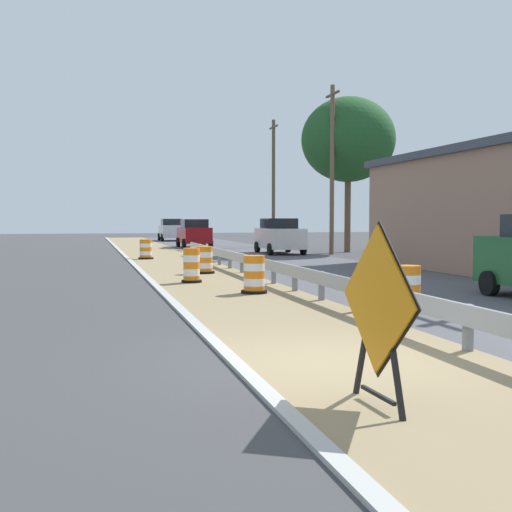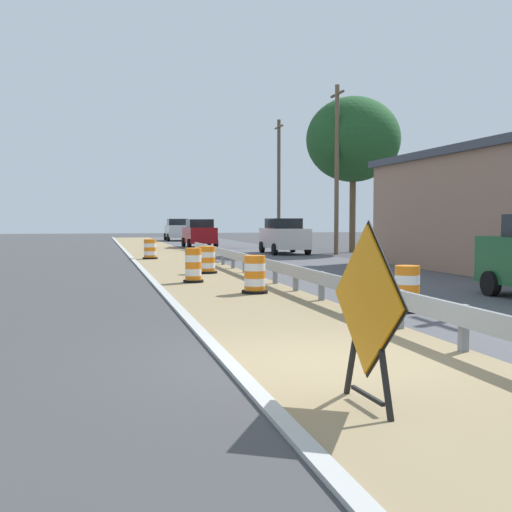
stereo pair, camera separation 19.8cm
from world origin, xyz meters
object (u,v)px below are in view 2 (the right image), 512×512
Objects in this scene: traffic_barrel_nearest at (407,291)px; warning_sign_diamond at (367,307)px; traffic_barrel_far at (207,261)px; car_lead_far_lane at (177,230)px; traffic_barrel_mid at (193,267)px; utility_pole_far at (279,181)px; traffic_barrel_farther at (150,250)px; utility_pole_mid at (337,167)px; car_lead_near_lane at (199,233)px; traffic_barrel_close at (255,276)px; car_mid_far_lane at (284,236)px.

warning_sign_diamond is at bearing -120.45° from traffic_barrel_nearest.
car_lead_far_lane is (3.20, 34.65, 0.54)m from traffic_barrel_far.
traffic_barrel_mid is 3.32m from traffic_barrel_far.
warning_sign_diamond is 0.22× the size of utility_pole_far.
utility_pole_far reaches higher than traffic_barrel_mid.
traffic_barrel_nearest is 1.01× the size of traffic_barrel_far.
traffic_barrel_farther is 11.21m from utility_pole_mid.
warning_sign_diamond is 51.54m from car_lead_far_lane.
traffic_barrel_farther is 26.19m from car_lead_far_lane.
warning_sign_diamond is 2.02× the size of traffic_barrel_far.
warning_sign_diamond is at bearing 175.62° from car_lead_far_lane.
warning_sign_diamond is 37.89m from car_lead_near_lane.
car_lead_near_lane is at bearing 89.01° from traffic_barrel_nearest.
warning_sign_diamond is at bearing -110.44° from utility_pole_mid.
traffic_barrel_close is at bearing -117.53° from utility_pole_mid.
car_lead_far_lane is (3.02, 41.08, 0.53)m from traffic_barrel_close.
utility_pole_mid reaches higher than car_lead_far_lane.
traffic_barrel_close is at bearing -99.77° from warning_sign_diamond.
traffic_barrel_close is at bearing -17.49° from car_mid_far_lane.
car_lead_near_lane is at bearing 70.25° from traffic_barrel_farther.
traffic_barrel_nearest is 22.24m from utility_pole_mid.
utility_pole_mid is 1.04× the size of utility_pole_far.
car_mid_far_lane is (3.92, 22.43, 0.56)m from traffic_barrel_nearest.
warning_sign_diamond reaches higher than traffic_barrel_far.
traffic_barrel_nearest is 19.72m from traffic_barrel_farther.
utility_pole_mid reaches higher than utility_pole_far.
traffic_barrel_far is 22.61m from utility_pole_far.
traffic_barrel_nearest is 31.45m from car_lead_near_lane.
car_mid_far_lane is (6.42, 11.94, 0.56)m from traffic_barrel_far.
traffic_barrel_mid is at bearing -93.16° from warning_sign_diamond.
car_lead_near_lane is at bearing 119.06° from utility_pole_mid.
utility_pole_far is (9.87, 11.65, 4.13)m from traffic_barrel_farther.
utility_pole_far is (8.38, 26.94, 4.11)m from traffic_barrel_close.
traffic_barrel_farther is 15.81m from utility_pole_far.
utility_pole_mid is at bearing 59.01° from car_mid_far_lane.
car_lead_near_lane is at bearing 175.43° from utility_pole_far.
traffic_barrel_far is at bearing 91.63° from traffic_barrel_close.
traffic_barrel_far is 13.57m from car_mid_far_lane.
warning_sign_diamond is 1.96× the size of traffic_barrel_close.
traffic_barrel_farther is at bearing 101.10° from traffic_barrel_nearest.
traffic_barrel_farther is at bearing -171.72° from utility_pole_mid.
car_mid_far_lane is (3.22, -22.71, 0.02)m from car_lead_far_lane.
traffic_barrel_mid reaches higher than traffic_barrel_nearest.
warning_sign_diamond is 0.43× the size of car_mid_far_lane.
traffic_barrel_nearest is 1.02× the size of traffic_barrel_farther.
traffic_barrel_nearest is 0.11× the size of utility_pole_far.
traffic_barrel_farther is at bearing 95.53° from traffic_barrel_close.
traffic_barrel_far is at bearing 171.19° from car_lead_near_lane.
warning_sign_diamond is 38.62m from utility_pole_far.
warning_sign_diamond is at bearing -13.55° from car_mid_far_lane.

